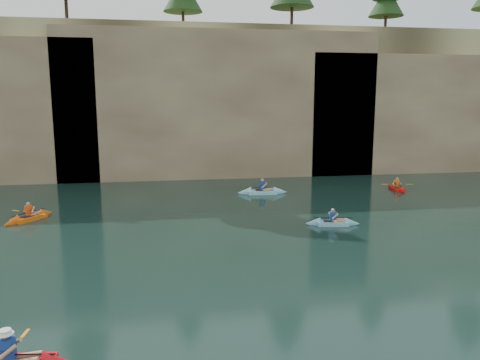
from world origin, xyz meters
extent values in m
plane|color=black|center=(0.00, 0.00, 0.00)|extent=(160.00, 160.00, 0.00)
cube|color=tan|center=(0.00, 30.00, 6.00)|extent=(70.00, 16.00, 12.00)
cube|color=tan|center=(2.00, 22.60, 5.70)|extent=(24.00, 2.40, 11.40)
cube|color=tan|center=(22.00, 22.60, 4.92)|extent=(26.00, 2.40, 9.84)
cube|color=black|center=(-4.00, 21.95, 1.60)|extent=(3.50, 1.00, 3.20)
cube|color=black|center=(10.00, 21.95, 2.25)|extent=(5.00, 1.00, 4.50)
cube|color=navy|center=(-6.00, -3.00, 0.56)|extent=(0.37, 0.26, 0.50)
sphere|color=tan|center=(-6.00, -3.00, 0.93)|extent=(0.21, 0.21, 0.21)
cylinder|color=black|center=(-6.00, -3.00, 0.44)|extent=(2.10, 0.31, 0.04)
cube|color=#FFAD15|center=(-5.88, -2.05, 0.44)|extent=(0.13, 0.43, 0.02)
cylinder|color=white|center=(-6.00, -3.00, 0.97)|extent=(0.36, 0.36, 0.10)
cube|color=#F6600F|center=(-9.19, 11.00, 0.13)|extent=(1.90, 2.32, 0.25)
cone|color=#F6600F|center=(-8.57, 11.91, 0.13)|extent=(1.03, 1.07, 0.69)
cone|color=#F6600F|center=(-9.80, 10.10, 0.13)|extent=(1.03, 1.07, 0.69)
cube|color=black|center=(-9.27, 10.88, 0.22)|extent=(0.67, 0.70, 0.04)
cube|color=#E44A13|center=(-9.19, 11.00, 0.49)|extent=(0.34, 0.37, 0.46)
sphere|color=tan|center=(-9.19, 11.00, 0.82)|extent=(0.19, 0.19, 0.19)
cylinder|color=black|center=(-9.19, 11.00, 0.39)|extent=(1.18, 1.71, 0.04)
cube|color=#FFAD15|center=(-9.95, 11.52, 0.39)|extent=(0.39, 0.30, 0.02)
cube|color=#FFAD15|center=(-8.42, 10.49, 0.39)|extent=(0.39, 0.30, 0.02)
cube|color=#82BDDA|center=(5.51, 7.57, 0.11)|extent=(2.11, 1.01, 0.23)
cone|color=#82BDDA|center=(6.45, 7.40, 0.11)|extent=(0.82, 0.75, 0.63)
cone|color=#82BDDA|center=(4.58, 7.74, 0.11)|extent=(0.82, 0.75, 0.63)
cube|color=black|center=(5.37, 7.60, 0.20)|extent=(0.61, 0.48, 0.04)
cube|color=navy|center=(5.51, 7.57, 0.44)|extent=(0.31, 0.23, 0.42)
sphere|color=tan|center=(5.51, 7.57, 0.74)|extent=(0.18, 0.18, 0.18)
cylinder|color=black|center=(5.51, 7.57, 0.37)|extent=(1.83, 0.37, 0.04)
cube|color=#FFAD15|center=(5.66, 8.38, 0.37)|extent=(0.15, 0.43, 0.02)
cube|color=#FFAD15|center=(5.36, 6.76, 0.37)|extent=(0.15, 0.43, 0.02)
cube|color=red|center=(12.94, 15.34, 0.11)|extent=(1.02, 2.26, 0.23)
cone|color=red|center=(13.11, 16.35, 0.11)|extent=(0.75, 0.87, 0.63)
cone|color=red|center=(12.76, 14.33, 0.11)|extent=(0.75, 0.87, 0.63)
cube|color=black|center=(12.91, 15.19, 0.20)|extent=(0.48, 0.61, 0.04)
cube|color=orange|center=(12.94, 15.34, 0.44)|extent=(0.23, 0.31, 0.42)
sphere|color=tan|center=(12.94, 15.34, 0.74)|extent=(0.18, 0.18, 0.18)
cylinder|color=black|center=(12.94, 15.34, 0.37)|extent=(0.36, 1.84, 0.04)
cube|color=#FFAD15|center=(12.12, 15.48, 0.37)|extent=(0.43, 0.15, 0.02)
cube|color=#FFAD15|center=(13.75, 15.19, 0.37)|extent=(0.43, 0.15, 0.02)
cube|color=#8DD9ED|center=(3.76, 15.47, 0.14)|extent=(2.53, 0.94, 0.27)
cone|color=#8DD9ED|center=(4.92, 15.39, 0.14)|extent=(0.93, 0.80, 0.74)
cone|color=#8DD9ED|center=(2.59, 15.55, 0.14)|extent=(0.93, 0.80, 0.74)
cube|color=black|center=(3.61, 15.48, 0.24)|extent=(0.58, 0.50, 0.04)
cube|color=navy|center=(3.76, 15.47, 0.53)|extent=(0.35, 0.24, 0.50)
sphere|color=tan|center=(3.76, 15.47, 0.89)|extent=(0.21, 0.21, 0.21)
cylinder|color=black|center=(3.76, 15.47, 0.41)|extent=(2.19, 0.19, 0.04)
cube|color=#FFAD15|center=(3.83, 16.47, 0.41)|extent=(0.11, 0.42, 0.02)
cube|color=#FFAD15|center=(3.69, 14.48, 0.41)|extent=(0.11, 0.42, 0.02)
camera|label=1|loc=(-2.48, -13.22, 6.03)|focal=35.00mm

